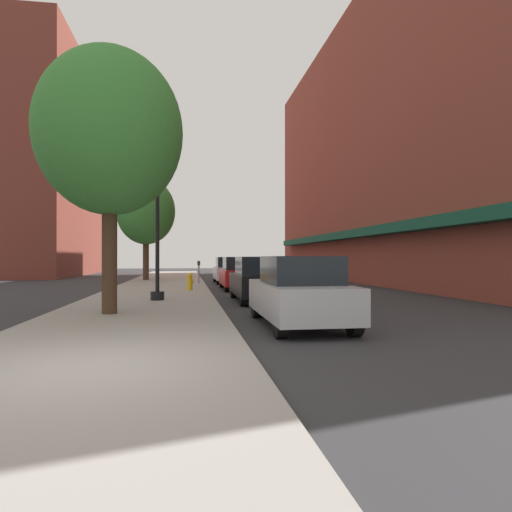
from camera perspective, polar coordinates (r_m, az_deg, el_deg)
The scene contains 14 objects.
ground_plane at distance 24.68m, azimuth -2.56°, elevation -3.98°, with size 90.00×90.00×0.00m, color #2D2D30.
sidewalk_slab at distance 25.57m, azimuth -11.77°, elevation -3.71°, with size 4.80×50.00×0.12m, color gray.
building_right_brick at distance 32.47m, azimuth 16.85°, elevation 13.29°, with size 6.80×40.00×18.44m.
building_far_background at distance 45.99m, azimuth -24.57°, elevation 10.36°, with size 6.80×18.00×20.13m.
lamppost at distance 16.48m, azimuth -12.35°, elevation 5.28°, with size 0.48×0.48×5.90m.
fire_hydrant at distance 21.10m, azimuth -8.37°, elevation -3.21°, with size 0.33×0.26×0.79m.
parking_meter_near at distance 27.56m, azimuth -7.27°, elevation -1.61°, with size 0.14×0.09×1.31m.
parking_meter_far at distance 26.48m, azimuth -7.22°, elevation -1.67°, with size 0.14×0.09×1.31m.
tree_near at distance 31.55m, azimuth -13.74°, elevation 5.49°, with size 3.91×3.91×6.90m.
tree_mid at distance 13.21m, azimuth -18.01°, elevation 14.59°, with size 3.91×3.91×7.15m.
car_silver at distance 10.80m, azimuth 5.46°, elevation -4.55°, with size 1.80×4.30×1.66m.
car_black at distance 16.73m, azimuth 0.37°, elevation -3.01°, with size 1.80×4.30×1.66m.
car_red at distance 22.92m, azimuth -2.09°, elevation -2.25°, with size 1.80×4.30×1.66m.
car_white at distance 28.80m, azimuth -3.45°, elevation -1.83°, with size 1.80×4.30×1.66m.
Camera 1 is at (1.37, -6.48, 1.63)m, focal length 31.66 mm.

